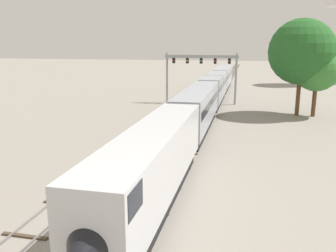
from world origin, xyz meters
The scene contains 7 objects.
ground_plane centered at (0.00, 0.00, 0.00)m, with size 400.00×400.00×0.00m, color gray.
track_main centered at (2.00, 60.00, 0.07)m, with size 2.60×200.00×0.16m.
track_near centered at (-3.50, 40.00, 0.07)m, with size 2.60×160.00×0.16m.
passenger_train centered at (2.00, 33.29, 2.60)m, with size 3.04×79.54×4.80m.
signal_gantry centered at (-0.25, 42.52, 6.13)m, with size 12.10×0.49×8.36m.
trackside_tree_left centered at (14.32, 35.09, 8.73)m, with size 8.88×8.88×13.18m.
trackside_tree_mid centered at (16.43, 34.89, 6.53)m, with size 6.14×6.14×9.62m.
Camera 1 is at (7.43, -16.73, 9.81)m, focal length 38.15 mm.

